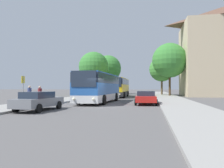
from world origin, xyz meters
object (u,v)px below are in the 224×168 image
(parked_car_left_curb, at_px, (39,101))
(pedestrian_waiting_near, at_px, (40,95))
(pedestrian_waiting_far, at_px, (30,95))
(tree_left_far, at_px, (94,67))
(parked_car_right_near, at_px, (146,97))
(tree_right_near, at_px, (162,69))
(bus_middle, at_px, (119,87))
(tree_left_near, at_px, (108,68))
(bus_stop_sign, at_px, (23,87))
(tree_right_mid, at_px, (170,60))
(bus_front, at_px, (99,87))

(parked_car_left_curb, xyz_separation_m, pedestrian_waiting_near, (-2.01, 3.88, 0.26))
(pedestrian_waiting_far, xyz_separation_m, tree_left_far, (-0.70, 25.88, 5.05))
(parked_car_right_near, distance_m, tree_right_near, 27.27)
(bus_middle, bearing_deg, pedestrian_waiting_near, -104.33)
(tree_left_near, bearing_deg, parked_car_right_near, -72.39)
(parked_car_left_curb, relative_size, tree_right_near, 0.57)
(parked_car_right_near, distance_m, pedestrian_waiting_far, 11.22)
(bus_stop_sign, xyz_separation_m, tree_left_far, (-1.26, 27.83, 4.33))
(parked_car_left_curb, height_order, tree_right_mid, tree_right_mid)
(bus_front, distance_m, bus_middle, 14.35)
(bus_middle, distance_m, tree_right_mid, 11.34)
(tree_left_near, height_order, tree_left_far, tree_left_near)
(bus_front, height_order, tree_right_near, tree_right_near)
(bus_middle, distance_m, pedestrian_waiting_far, 20.25)
(tree_left_far, bearing_deg, pedestrian_waiting_far, -88.45)
(pedestrian_waiting_far, height_order, tree_right_near, tree_right_near)
(parked_car_right_near, relative_size, pedestrian_waiting_near, 2.73)
(tree_right_mid, bearing_deg, pedestrian_waiting_near, -119.73)
(parked_car_left_curb, distance_m, tree_right_mid, 30.79)
(bus_middle, bearing_deg, tree_right_mid, 25.44)
(tree_left_far, height_order, tree_right_mid, tree_right_mid)
(parked_car_right_near, xyz_separation_m, tree_right_near, (2.87, 26.67, 4.95))
(parked_car_left_curb, distance_m, pedestrian_waiting_near, 4.38)
(bus_middle, distance_m, parked_car_right_near, 16.86)
(parked_car_left_curb, xyz_separation_m, tree_left_far, (-3.76, 29.77, 5.33))
(pedestrian_waiting_near, bearing_deg, parked_car_right_near, -168.34)
(tree_right_mid, bearing_deg, tree_left_far, 172.85)
(pedestrian_waiting_far, bearing_deg, pedestrian_waiting_near, 166.34)
(pedestrian_waiting_near, bearing_deg, bus_middle, -111.02)
(bus_front, relative_size, parked_car_right_near, 2.34)
(parked_car_left_curb, height_order, pedestrian_waiting_far, pedestrian_waiting_far)
(parked_car_right_near, xyz_separation_m, pedestrian_waiting_near, (-9.64, -3.39, 0.29))
(tree_right_mid, bearing_deg, bus_stop_sign, -118.69)
(bus_stop_sign, relative_size, tree_right_mid, 0.26)
(bus_stop_sign, distance_m, tree_left_near, 37.67)
(bus_middle, height_order, pedestrian_waiting_far, bus_middle)
(pedestrian_waiting_far, xyz_separation_m, tree_right_mid, (14.73, 23.95, 5.81))
(tree_right_mid, bearing_deg, parked_car_right_near, -101.10)
(pedestrian_waiting_far, bearing_deg, tree_left_far, -101.60)
(bus_middle, relative_size, tree_right_mid, 1.21)
(pedestrian_waiting_near, relative_size, tree_right_mid, 0.17)
(parked_car_left_curb, bearing_deg, bus_stop_sign, 145.06)
(tree_right_mid, bearing_deg, tree_right_near, 100.86)
(bus_front, bearing_deg, bus_stop_sign, -123.26)
(tree_right_mid, bearing_deg, tree_left_near, 141.07)
(parked_car_left_curb, distance_m, parked_car_right_near, 10.54)
(pedestrian_waiting_near, height_order, pedestrian_waiting_far, pedestrian_waiting_far)
(bus_middle, relative_size, parked_car_right_near, 2.62)
(pedestrian_waiting_far, relative_size, tree_right_near, 0.21)
(parked_car_right_near, xyz_separation_m, pedestrian_waiting_far, (-10.69, -3.38, 0.30))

